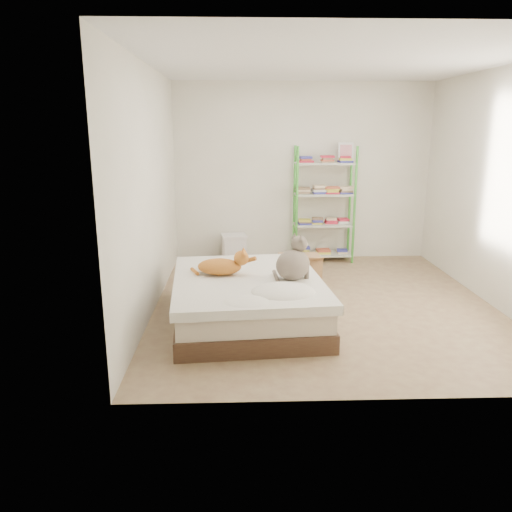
{
  "coord_description": "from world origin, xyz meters",
  "views": [
    {
      "loc": [
        -0.96,
        -5.38,
        1.96
      ],
      "look_at": [
        -0.78,
        -0.22,
        0.62
      ],
      "focal_mm": 35.0,
      "sensor_mm": 36.0,
      "label": 1
    }
  ],
  "objects_px": {
    "shelf_unit": "(324,206)",
    "orange_cat": "(219,265)",
    "cardboard_box": "(299,270)",
    "white_bin": "(234,248)",
    "bed": "(247,299)",
    "grey_cat": "(293,258)"
  },
  "relations": [
    {
      "from": "bed",
      "to": "orange_cat",
      "type": "relative_size",
      "value": 3.66
    },
    {
      "from": "shelf_unit",
      "to": "orange_cat",
      "type": "bearing_deg",
      "value": -122.71
    },
    {
      "from": "cardboard_box",
      "to": "white_bin",
      "type": "relative_size",
      "value": 1.27
    },
    {
      "from": "grey_cat",
      "to": "white_bin",
      "type": "distance_m",
      "value": 2.58
    },
    {
      "from": "white_bin",
      "to": "orange_cat",
      "type": "bearing_deg",
      "value": -93.38
    },
    {
      "from": "bed",
      "to": "grey_cat",
      "type": "xyz_separation_m",
      "value": [
        0.45,
        -0.09,
        0.46
      ]
    },
    {
      "from": "grey_cat",
      "to": "cardboard_box",
      "type": "bearing_deg",
      "value": -43.42
    },
    {
      "from": "cardboard_box",
      "to": "shelf_unit",
      "type": "bearing_deg",
      "value": 65.9
    },
    {
      "from": "orange_cat",
      "to": "shelf_unit",
      "type": "relative_size",
      "value": 0.31
    },
    {
      "from": "white_bin",
      "to": "bed",
      "type": "bearing_deg",
      "value": -86.33
    },
    {
      "from": "cardboard_box",
      "to": "white_bin",
      "type": "height_order",
      "value": "cardboard_box"
    },
    {
      "from": "bed",
      "to": "shelf_unit",
      "type": "height_order",
      "value": "shelf_unit"
    },
    {
      "from": "bed",
      "to": "orange_cat",
      "type": "xyz_separation_m",
      "value": [
        -0.28,
        0.11,
        0.34
      ]
    },
    {
      "from": "grey_cat",
      "to": "cardboard_box",
      "type": "height_order",
      "value": "grey_cat"
    },
    {
      "from": "bed",
      "to": "white_bin",
      "type": "xyz_separation_m",
      "value": [
        -0.15,
        2.37,
        -0.03
      ]
    },
    {
      "from": "orange_cat",
      "to": "cardboard_box",
      "type": "relative_size",
      "value": 1.02
    },
    {
      "from": "white_bin",
      "to": "grey_cat",
      "type": "bearing_deg",
      "value": -76.14
    },
    {
      "from": "shelf_unit",
      "to": "white_bin",
      "type": "height_order",
      "value": "shelf_unit"
    },
    {
      "from": "shelf_unit",
      "to": "cardboard_box",
      "type": "relative_size",
      "value": 3.3
    },
    {
      "from": "bed",
      "to": "grey_cat",
      "type": "height_order",
      "value": "grey_cat"
    },
    {
      "from": "bed",
      "to": "white_bin",
      "type": "bearing_deg",
      "value": 88.93
    },
    {
      "from": "cardboard_box",
      "to": "orange_cat",
      "type": "bearing_deg",
      "value": -131.33
    }
  ]
}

